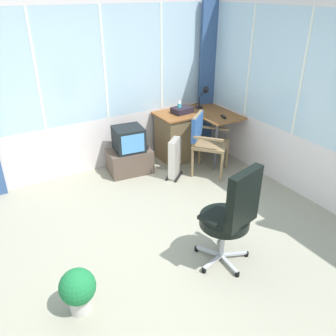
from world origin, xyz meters
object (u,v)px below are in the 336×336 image
at_px(office_chair, 233,213).
at_px(spray_bottle, 179,107).
at_px(desk, 176,135).
at_px(paper_tray, 182,110).
at_px(tv_remote, 223,117).
at_px(space_heater, 175,158).
at_px(wooden_armchair, 203,136).
at_px(tv_on_stand, 130,153).
at_px(potted_plant, 78,289).
at_px(desk_lamp, 205,94).

bearing_deg(office_chair, spray_bottle, 68.85).
xyz_separation_m(desk, paper_tray, (0.13, 0.02, 0.40)).
distance_m(tv_remote, space_heater, 1.01).
bearing_deg(wooden_armchair, space_heater, 170.31).
relative_size(desk, wooden_armchair, 1.24).
height_order(office_chair, tv_on_stand, office_chair).
xyz_separation_m(wooden_armchair, space_heater, (-0.45, 0.08, -0.28)).
bearing_deg(tv_on_stand, space_heater, -43.41).
bearing_deg(spray_bottle, potted_plant, -137.64).
height_order(desk_lamp, tv_remote, desk_lamp).
height_order(desk_lamp, spray_bottle, desk_lamp).
bearing_deg(spray_bottle, office_chair, -111.15).
bearing_deg(paper_tray, office_chair, -112.08).
relative_size(office_chair, potted_plant, 2.56).
height_order(tv_remote, space_heater, tv_remote).
bearing_deg(tv_on_stand, potted_plant, -125.09).
bearing_deg(paper_tray, spray_bottle, 149.82).
relative_size(desk, tv_remote, 7.57).
relative_size(tv_remote, tv_on_stand, 0.21).
bearing_deg(desk, wooden_armchair, -79.70).
distance_m(desk_lamp, paper_tray, 0.50).
bearing_deg(office_chair, wooden_armchair, 61.84).
distance_m(spray_bottle, wooden_armchair, 0.70).
xyz_separation_m(tv_remote, tv_on_stand, (-1.40, 0.46, -0.46)).
height_order(desk, desk_lamp, desk_lamp).
bearing_deg(potted_plant, space_heater, 39.55).
xyz_separation_m(desk, potted_plant, (-2.36, -2.19, -0.17)).
bearing_deg(tv_on_stand, desk, 2.61).
height_order(space_heater, potted_plant, space_heater).
distance_m(wooden_armchair, tv_on_stand, 1.14).
xyz_separation_m(tv_on_stand, space_heater, (0.51, -0.48, -0.01)).
height_order(desk_lamp, paper_tray, desk_lamp).
bearing_deg(desk, spray_bottle, 26.23).
distance_m(office_chair, space_heater, 1.97).
bearing_deg(space_heater, desk_lamp, 31.23).
height_order(paper_tray, tv_on_stand, paper_tray).
bearing_deg(office_chair, tv_on_stand, 89.85).
xyz_separation_m(spray_bottle, wooden_armchair, (0.02, -0.64, -0.28)).
bearing_deg(spray_bottle, tv_on_stand, -174.96).
relative_size(tv_on_stand, potted_plant, 1.66).
distance_m(spray_bottle, office_chair, 2.62).
bearing_deg(tv_remote, spray_bottle, 149.70).
distance_m(tv_on_stand, space_heater, 0.70).
xyz_separation_m(spray_bottle, space_heater, (-0.43, -0.56, -0.56)).
xyz_separation_m(spray_bottle, paper_tray, (0.04, -0.02, -0.06)).
xyz_separation_m(space_heater, potted_plant, (-2.02, -1.67, -0.06)).
relative_size(desk, space_heater, 1.86).
height_order(desk, space_heater, desk).
bearing_deg(desk, tv_on_stand, -177.39).
xyz_separation_m(desk_lamp, spray_bottle, (-0.49, 0.00, -0.13)).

